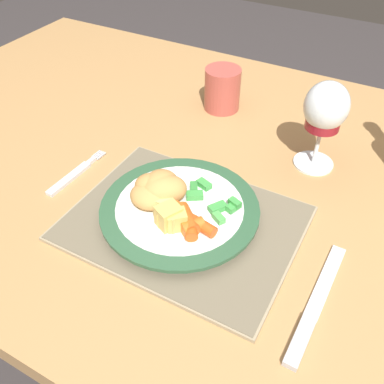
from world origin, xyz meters
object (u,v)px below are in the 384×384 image
object	(u,v)px
table_knife	(313,312)
drinking_cup	(222,88)
wine_glass	(325,111)
dining_table	(224,206)
fork	(73,175)
dinner_plate	(180,210)

from	to	relation	value
table_knife	drinking_cup	distance (m)	0.49
table_knife	wine_glass	xyz separation A→B (m)	(-0.09, 0.29, 0.10)
dining_table	drinking_cup	distance (m)	0.24
dining_table	wine_glass	world-z (taller)	wine_glass
fork	drinking_cup	world-z (taller)	drinking_cup
dining_table	wine_glass	xyz separation A→B (m)	(0.12, 0.08, 0.19)
drinking_cup	fork	bearing A→B (deg)	-110.61
dining_table	dinner_plate	world-z (taller)	dinner_plate
table_knife	wine_glass	distance (m)	0.32
dinner_plate	drinking_cup	distance (m)	0.33
fork	drinking_cup	bearing A→B (deg)	69.39
dining_table	table_knife	size ratio (longest dim) A/B	7.37
fork	table_knife	world-z (taller)	table_knife
fork	wine_glass	xyz separation A→B (m)	(0.34, 0.23, 0.10)
dinner_plate	wine_glass	bearing A→B (deg)	59.15
fork	wine_glass	world-z (taller)	wine_glass
wine_glass	table_knife	bearing A→B (deg)	-73.37
dining_table	dinner_plate	bearing A→B (deg)	-94.37
dinner_plate	dining_table	bearing A→B (deg)	85.63
table_knife	drinking_cup	world-z (taller)	drinking_cup
fork	table_knife	bearing A→B (deg)	-8.38
fork	drinking_cup	size ratio (longest dim) A/B	1.57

